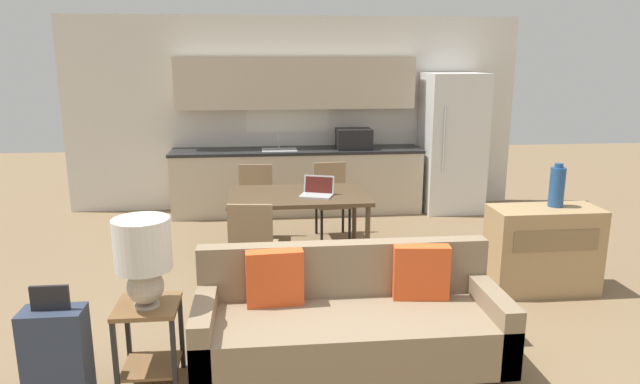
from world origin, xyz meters
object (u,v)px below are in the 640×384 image
at_px(vase, 557,186).
at_px(suitcase, 57,355).
at_px(side_table, 149,331).
at_px(dining_chair_far_left, 255,199).
at_px(dining_chair_far_right, 331,197).
at_px(table_lamp, 143,254).
at_px(laptop, 317,191).
at_px(refrigerator, 452,143).
at_px(credenza, 543,249).
at_px(dining_chair_near_left, 253,244).
at_px(dining_table, 298,200).
at_px(couch, 349,321).

relative_size(vase, suitcase, 0.51).
xyz_separation_m(side_table, dining_chair_far_left, (0.69, 3.08, 0.11)).
xyz_separation_m(dining_chair_far_right, suitcase, (-2.15, -3.26, -0.17)).
xyz_separation_m(side_table, table_lamp, (0.01, -0.03, 0.55)).
height_order(laptop, suitcase, laptop).
xyz_separation_m(side_table, vase, (3.46, 1.28, 0.61)).
xyz_separation_m(refrigerator, credenza, (-0.09, -2.94, -0.56)).
bearing_deg(vase, dining_chair_far_left, 147.04).
bearing_deg(dining_chair_far_right, dining_chair_near_left, -123.98).
relative_size(laptop, suitcase, 0.49).
relative_size(table_lamp, credenza, 0.60).
bearing_deg(dining_chair_far_right, table_lamp, -122.17).
distance_m(dining_chair_far_left, suitcase, 3.46).
distance_m(dining_chair_near_left, suitcase, 1.99).
height_order(dining_table, dining_chair_far_right, dining_chair_far_right).
distance_m(refrigerator, vase, 2.89).
bearing_deg(dining_chair_far_left, table_lamp, -98.22).
height_order(refrigerator, dining_table, refrigerator).
height_order(credenza, laptop, laptop).
bearing_deg(refrigerator, couch, -117.14).
bearing_deg(suitcase, dining_chair_near_left, 52.05).
xyz_separation_m(vase, dining_chair_far_right, (-1.85, 1.84, -0.50)).
bearing_deg(refrigerator, suitcase, -132.78).
bearing_deg(suitcase, side_table, 15.13).
height_order(dining_chair_near_left, laptop, laptop).
relative_size(table_lamp, dining_chair_near_left, 0.66).
relative_size(dining_table, laptop, 3.77).
relative_size(side_table, credenza, 0.58).
relative_size(dining_chair_far_left, suitcase, 1.13).
height_order(dining_chair_far_left, laptop, laptop).
distance_m(dining_chair_near_left, laptop, 1.05).
bearing_deg(dining_chair_far_right, laptop, -110.87).
distance_m(side_table, dining_chair_near_left, 1.57).
bearing_deg(dining_chair_far_right, couch, -99.91).
distance_m(vase, dining_chair_near_left, 2.84).
bearing_deg(dining_chair_far_right, suitcase, -128.58).
bearing_deg(dining_chair_far_left, dining_chair_near_left, -86.34).
bearing_deg(laptop, vase, -3.30).
distance_m(dining_chair_far_right, laptop, 1.03).
relative_size(refrigerator, suitcase, 2.45).
bearing_deg(refrigerator, laptop, -136.46).
bearing_deg(laptop, couch, -70.16).
bearing_deg(couch, dining_table, 95.45).
distance_m(table_lamp, vase, 3.69).
relative_size(refrigerator, credenza, 1.95).
distance_m(credenza, suitcase, 4.14).
xyz_separation_m(credenza, dining_chair_near_left, (-2.68, 0.18, 0.09)).
bearing_deg(dining_chair_far_left, laptop, -50.12).
xyz_separation_m(credenza, suitcase, (-3.90, -1.38, -0.08)).
bearing_deg(side_table, dining_table, 63.02).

